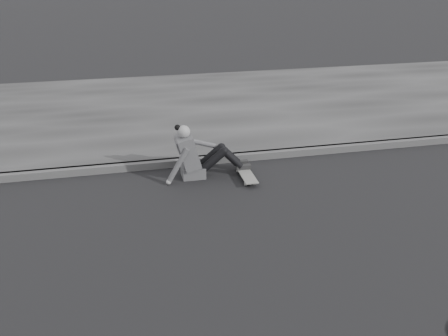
% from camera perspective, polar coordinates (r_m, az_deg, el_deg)
% --- Properties ---
extents(ground, '(80.00, 80.00, 0.00)m').
position_cam_1_polar(ground, '(6.27, 4.89, -8.32)').
color(ground, black).
rests_on(ground, ground).
extents(curb, '(24.00, 0.16, 0.12)m').
position_cam_1_polar(curb, '(8.46, -0.26, 1.09)').
color(curb, '#474747').
rests_on(curb, ground).
extents(sidewalk, '(24.00, 6.00, 0.12)m').
position_cam_1_polar(sidewalk, '(11.26, -3.59, 6.88)').
color(sidewalk, '#333333').
rests_on(sidewalk, ground).
extents(skateboard, '(0.20, 0.78, 0.09)m').
position_cam_1_polar(skateboard, '(7.86, 2.52, -0.68)').
color(skateboard, '#A9A9A4').
rests_on(skateboard, ground).
extents(seated_woman, '(1.38, 0.46, 0.88)m').
position_cam_1_polar(seated_woman, '(7.82, -3.12, 1.49)').
color(seated_woman, '#4C4C4E').
rests_on(seated_woman, ground).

